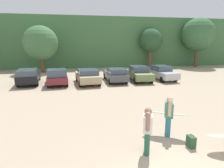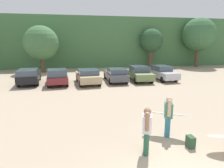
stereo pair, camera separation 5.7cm
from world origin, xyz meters
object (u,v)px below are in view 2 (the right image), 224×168
Objects in this scene: backpack_dropped at (190,142)px; parked_car_olive_green at (140,73)px; surfboard_white at (166,114)px; parked_car_dark_gray at (116,74)px; parked_car_silver at (162,73)px; parked_car_black at (29,76)px; parked_car_tan at (88,76)px; parked_car_maroon at (57,76)px; person_adult at (168,114)px; person_companion at (147,128)px.

parked_car_olive_green is at bearing 79.97° from backpack_dropped.
surfboard_white is at bearing 168.81° from parked_car_olive_green.
parked_car_dark_gray is 1.01× the size of parked_car_silver.
parked_car_black is 2.58× the size of surfboard_white.
parked_car_tan is at bearing -48.65° from surfboard_white.
parked_car_maroon is (2.76, -0.93, -0.00)m from parked_car_black.
surfboard_white is (5.55, -11.40, 0.17)m from parked_car_maroon.
parked_car_black is 1.14× the size of parked_car_maroon.
parked_car_olive_green reaches higher than parked_car_black.
person_adult reaches higher than parked_car_tan.
parked_car_maroon is 5.79m from parked_car_dark_gray.
backpack_dropped is at bearing 132.55° from person_adult.
parked_car_maroon is 0.95× the size of parked_car_tan.
parked_car_black is at bearing 65.93° from parked_car_maroon.
parked_car_maroon is at bearing -50.86° from person_companion.
backpack_dropped is (-2.32, -13.11, -0.57)m from parked_car_olive_green.
parked_car_dark_gray is (8.52, -0.44, -0.05)m from parked_car_black.
parked_car_silver is at bearing -85.48° from parked_car_olive_green.
parked_car_maroon reaches higher than parked_car_olive_green.
parked_car_olive_green is (11.10, -0.39, -0.00)m from parked_car_black.
backpack_dropped is at bearing 171.96° from parked_car_olive_green.
person_adult is 1.00× the size of person_companion.
parked_car_black is at bearing 123.05° from backpack_dropped.
parked_car_black is 2.91m from parked_car_maroon.
person_adult is (-0.17, -11.98, 0.24)m from parked_car_dark_gray.
parked_car_black is 5.72m from parked_car_tan.
parked_car_maroon is at bearing -43.34° from person_adult.
person_adult is at bearing 169.12° from parked_car_olive_green.
surfboard_white reaches higher than backpack_dropped.
surfboard_white is at bearing -152.28° from parked_car_black.
parked_car_dark_gray is at bearing -62.93° from surfboard_white.
parked_car_maroon is at bearing 115.61° from backpack_dropped.
surfboard_white is at bearing -159.50° from parked_car_maroon.
person_adult is 0.11m from surfboard_white.
backpack_dropped is at bearing 140.23° from surfboard_white.
person_companion reaches higher than backpack_dropped.
parked_car_tan is at bearing -63.26° from person_companion.
parked_car_silver is (5.17, 0.17, 0.03)m from parked_car_dark_gray.
person_adult is at bearing 143.15° from surfboard_white.
parked_car_maroon is at bearing -35.92° from surfboard_white.
parked_car_silver is 2.60× the size of person_companion.
parked_car_maroon is 8.36m from parked_car_olive_green.
parked_car_silver is at bearing -97.41° from parked_car_black.
person_companion reaches higher than parked_car_silver.
parked_car_tan reaches higher than parked_car_dark_gray.
parked_car_black is 15.24m from person_companion.
person_adult is at bearing 111.83° from backpack_dropped.
parked_car_olive_green is at bearing -89.21° from parked_car_tan.
person_companion is (-4.13, -13.17, 0.18)m from parked_car_olive_green.
parked_car_maroon is 12.78m from person_adult.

